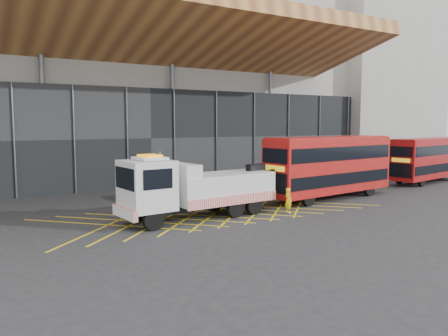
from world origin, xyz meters
TOP-DOWN VIEW (x-y plane):
  - ground_plane at (0.00, 0.00)m, footprint 120.00×120.00m
  - road_markings at (1.60, 0.00)m, footprint 19.96×7.16m
  - construction_building at (1.92, 18.40)m, footprint 55.00×23.97m
  - east_building at (32.00, 16.00)m, footprint 15.00×12.00m
  - recovery_truck at (-0.26, -0.93)m, footprint 10.61×3.32m
  - bus_towed at (10.69, 0.13)m, footprint 10.74×3.60m
  - bus_second at (24.19, 1.90)m, footprint 9.83×3.79m
  - worker at (5.10, -2.30)m, footprint 0.37×0.55m

SIDE VIEW (x-z plane):
  - ground_plane at x=0.00m, z-range 0.00..0.00m
  - road_markings at x=1.60m, z-range 0.00..0.01m
  - worker at x=5.10m, z-range 0.00..1.47m
  - recovery_truck at x=-0.26m, z-range -0.14..3.54m
  - bus_second at x=24.19m, z-range 0.22..4.12m
  - bus_towed at x=10.69m, z-range 0.24..4.52m
  - construction_building at x=1.92m, z-range -0.02..17.98m
  - east_building at x=32.00m, z-range 0.00..20.00m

